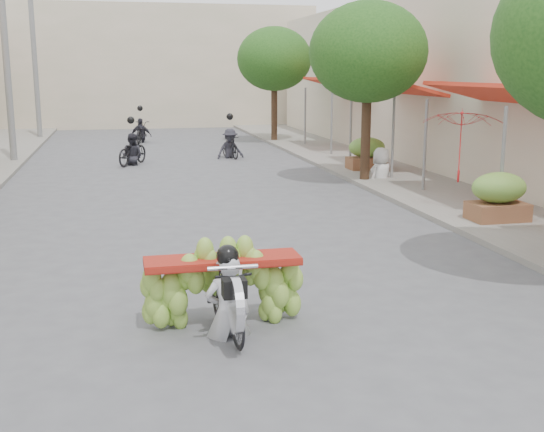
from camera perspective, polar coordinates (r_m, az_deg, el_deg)
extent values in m
cube|color=gray|center=(21.99, 10.75, 3.45)|extent=(4.00, 60.00, 0.12)
cube|color=red|center=(17.36, 18.10, 9.74)|extent=(1.77, 4.20, 0.53)
cylinder|color=slate|center=(15.43, 18.70, 3.97)|extent=(0.08, 0.08, 2.55)
cylinder|color=slate|center=(18.75, 12.68, 5.64)|extent=(0.08, 0.08, 2.55)
cube|color=red|center=(22.73, 10.29, 10.55)|extent=(1.77, 4.20, 0.53)
cylinder|color=slate|center=(20.75, 10.08, 6.35)|extent=(0.08, 0.08, 2.55)
cylinder|color=slate|center=(24.28, 6.60, 7.26)|extent=(0.08, 0.08, 2.55)
cube|color=red|center=(28.35, 5.49, 10.95)|extent=(1.77, 4.20, 0.53)
cylinder|color=slate|center=(26.36, 5.02, 7.67)|extent=(0.08, 0.08, 2.55)
cylinder|color=slate|center=(29.99, 2.79, 8.23)|extent=(0.08, 0.08, 2.55)
cube|color=beige|center=(42.97, -10.72, 12.17)|extent=(20.00, 6.00, 7.00)
cylinder|color=slate|center=(26.20, -21.41, 12.85)|extent=(0.24, 0.24, 8.00)
cylinder|color=slate|center=(35.14, -19.27, 12.60)|extent=(0.24, 0.24, 8.00)
cylinder|color=#3A2719|center=(20.30, 7.86, 7.22)|extent=(0.28, 0.28, 3.20)
ellipsoid|color=#265619|center=(20.23, 8.05, 13.43)|extent=(3.40, 3.40, 2.90)
cylinder|color=#3A2719|center=(31.79, 0.19, 9.05)|extent=(0.28, 0.28, 3.20)
ellipsoid|color=#265619|center=(31.75, 0.19, 13.02)|extent=(3.40, 3.40, 2.90)
cube|color=brown|center=(15.44, 18.35, 0.59)|extent=(1.20, 0.80, 0.50)
ellipsoid|color=#689939|center=(15.34, 18.49, 2.71)|extent=(1.20, 0.88, 0.66)
cube|color=brown|center=(22.57, 7.90, 4.55)|extent=(1.20, 0.80, 0.50)
ellipsoid|color=#689939|center=(22.50, 7.94, 6.02)|extent=(1.20, 0.88, 0.66)
imported|color=black|center=(8.61, -3.77, -6.96)|extent=(0.60, 1.66, 0.95)
cylinder|color=silver|center=(7.96, -3.04, -7.48)|extent=(0.10, 0.66, 0.66)
cube|color=black|center=(7.99, -3.18, -6.03)|extent=(0.28, 0.22, 0.22)
cylinder|color=silver|center=(8.02, -3.31, -4.32)|extent=(0.60, 0.05, 0.05)
cube|color=maroon|center=(8.82, -4.17, -3.76)|extent=(2.00, 0.55, 0.10)
imported|color=silver|center=(8.38, -3.77, -3.10)|extent=(0.57, 0.42, 1.58)
sphere|color=black|center=(8.19, -3.81, 2.00)|extent=(0.28, 0.28, 0.28)
imported|color=#AC1719|center=(16.12, 15.76, 8.67)|extent=(2.30, 2.30, 1.70)
imported|color=white|center=(20.72, 9.18, 5.68)|extent=(1.04, 0.87, 1.82)
imported|color=black|center=(24.66, -11.63, 5.37)|extent=(1.46, 1.90, 1.01)
imported|color=#28272F|center=(24.60, -11.69, 6.80)|extent=(0.93, 0.81, 1.65)
sphere|color=black|center=(24.56, -11.74, 7.86)|extent=(0.26, 0.26, 0.26)
imported|color=black|center=(26.06, -3.52, 5.80)|extent=(0.79, 1.56, 0.88)
imported|color=#28272F|center=(26.00, -3.54, 7.30)|extent=(1.16, 0.80, 1.65)
sphere|color=black|center=(25.96, -3.55, 8.30)|extent=(0.26, 0.26, 0.26)
imported|color=black|center=(32.35, -10.91, 6.88)|extent=(0.98, 1.78, 0.95)
imported|color=#28272F|center=(32.30, -10.95, 8.04)|extent=(1.06, 0.75, 1.65)
sphere|color=black|center=(32.27, -10.99, 8.84)|extent=(0.26, 0.26, 0.26)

